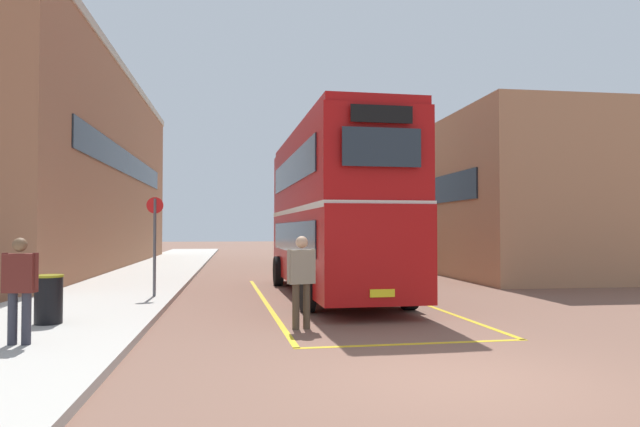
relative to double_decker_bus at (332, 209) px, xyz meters
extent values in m
plane|color=brown|center=(0.11, 5.05, -2.51)|extent=(135.60, 135.60, 0.00)
cube|color=#B2ADA3|center=(-6.39, 7.45, -2.44)|extent=(4.00, 57.60, 0.14)
cube|color=#9E6647|center=(-10.71, 12.57, 2.11)|extent=(5.43, 25.72, 9.25)
cube|color=#232D38|center=(-7.96, 12.57, 2.58)|extent=(0.06, 19.55, 1.10)
cube|color=#BCB29E|center=(-10.71, 12.57, 6.92)|extent=(5.55, 25.84, 0.36)
cube|color=#AD7A56|center=(9.09, 7.89, 0.72)|extent=(6.98, 13.96, 6.46)
cube|color=#19232D|center=(5.58, 7.89, 1.04)|extent=(0.06, 10.61, 1.10)
cylinder|color=black|center=(-1.34, 3.10, -2.01)|extent=(0.32, 1.01, 1.00)
cylinder|color=black|center=(1.12, 3.19, -2.01)|extent=(0.32, 1.01, 1.00)
cylinder|color=black|center=(-1.12, -3.19, -2.01)|extent=(0.32, 1.01, 1.00)
cylinder|color=black|center=(1.34, -3.10, -2.01)|extent=(0.32, 1.01, 1.00)
cube|color=#A80F0F|center=(0.00, 0.00, -1.11)|extent=(2.74, 10.22, 2.10)
cube|color=#A80F0F|center=(0.00, 0.00, 0.99)|extent=(2.74, 10.01, 2.10)
cube|color=#A80F0F|center=(0.00, 0.00, 2.14)|extent=(2.64, 9.91, 0.20)
cube|color=silver|center=(0.00, 0.00, -0.06)|extent=(2.77, 10.12, 0.14)
cube|color=#232D38|center=(-1.21, -0.04, -0.81)|extent=(0.33, 8.31, 0.84)
cube|color=#232D38|center=(-1.21, -0.04, 1.09)|extent=(0.33, 8.31, 0.84)
cube|color=#232D38|center=(1.21, 0.04, -0.81)|extent=(0.33, 8.31, 0.84)
cube|color=#232D38|center=(1.21, 0.04, 1.09)|extent=(0.33, 8.31, 0.84)
cube|color=#232D38|center=(0.18, -5.09, 1.09)|extent=(1.67, 0.10, 0.80)
cube|color=black|center=(0.18, -5.09, 1.77)|extent=(1.31, 0.09, 0.36)
cube|color=#232D38|center=(-0.18, 5.09, -0.71)|extent=(1.90, 0.11, 1.00)
cube|color=yellow|center=(0.18, -5.09, -1.88)|extent=(0.52, 0.05, 0.16)
cylinder|color=black|center=(2.28, 17.14, -2.05)|extent=(0.34, 0.94, 0.92)
cylinder|color=black|center=(4.75, 16.92, -2.05)|extent=(0.34, 0.94, 0.92)
cylinder|color=black|center=(1.80, 11.56, -2.05)|extent=(0.34, 0.94, 0.92)
cylinder|color=black|center=(4.27, 11.35, -2.05)|extent=(0.34, 0.94, 0.92)
cube|color=#1E512D|center=(3.27, 14.24, -0.91)|extent=(3.19, 9.50, 2.60)
cube|color=silver|center=(3.27, 14.24, 0.45)|extent=(3.02, 9.12, 0.12)
cube|color=#232D38|center=(2.06, 14.35, -0.56)|extent=(0.67, 7.44, 0.96)
cube|color=#232D38|center=(4.49, 14.14, -0.56)|extent=(0.67, 7.44, 0.96)
cube|color=#232D38|center=(3.68, 18.91, -0.61)|extent=(1.91, 0.20, 1.10)
cylinder|color=#473828|center=(-1.39, -5.35, -2.08)|extent=(0.14, 0.14, 0.87)
cylinder|color=#473828|center=(-1.61, -5.42, -2.08)|extent=(0.14, 0.14, 0.87)
cube|color=gray|center=(-1.50, -5.38, -1.31)|extent=(0.55, 0.37, 0.65)
cylinder|color=gray|center=(-1.26, -5.30, -1.28)|extent=(0.09, 0.09, 0.62)
cylinder|color=gray|center=(-1.74, -5.46, -1.28)|extent=(0.09, 0.09, 0.62)
sphere|color=tan|center=(-1.49, -5.40, -0.84)|extent=(0.24, 0.24, 0.24)
cylinder|color=#2D2D38|center=(-5.96, -6.94, -1.97)|extent=(0.14, 0.14, 0.80)
cylinder|color=#2D2D38|center=(-6.17, -6.92, -1.97)|extent=(0.14, 0.14, 0.80)
cube|color=#591E19|center=(-6.07, -6.93, -1.27)|extent=(0.49, 0.27, 0.60)
cylinder|color=#591E19|center=(-5.83, -6.95, -1.24)|extent=(0.09, 0.09, 0.57)
cylinder|color=#591E19|center=(-6.30, -6.90, -1.24)|extent=(0.09, 0.09, 0.57)
sphere|color=brown|center=(-6.07, -6.95, -0.83)|extent=(0.22, 0.22, 0.22)
cylinder|color=black|center=(-6.26, -4.92, -1.93)|extent=(0.50, 0.50, 0.88)
cylinder|color=olive|center=(-6.26, -4.92, -1.47)|extent=(0.53, 0.53, 0.04)
cylinder|color=#4C4C51|center=(-4.91, -0.61, -1.07)|extent=(0.08, 0.08, 2.60)
cylinder|color=red|center=(-4.91, -0.61, 0.05)|extent=(0.43, 0.14, 0.44)
cube|color=gold|center=(-1.99, -1.09, -2.51)|extent=(0.56, 12.13, 0.01)
cube|color=gold|center=(1.99, -0.94, -2.51)|extent=(0.56, 12.13, 0.01)
cube|color=gold|center=(0.22, -7.08, -2.51)|extent=(4.10, 0.27, 0.01)
camera|label=1|loc=(-2.73, -16.41, -0.58)|focal=32.17mm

